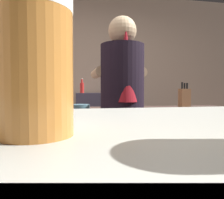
{
  "coord_description": "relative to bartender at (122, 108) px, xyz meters",
  "views": [
    {
      "loc": [
        -0.3,
        -1.28,
        1.12
      ],
      "look_at": [
        -0.2,
        -0.75,
        1.09
      ],
      "focal_mm": 33.52,
      "sensor_mm": 36.0,
      "label": 1
    }
  ],
  "objects": [
    {
      "name": "prep_counter",
      "position": [
        0.27,
        0.46,
        -0.51
      ],
      "size": [
        2.1,
        0.6,
        0.93
      ],
      "primitive_type": "cube",
      "color": "#4E3731",
      "rests_on": "ground"
    },
    {
      "name": "bartender",
      "position": [
        0.0,
        0.0,
        0.0
      ],
      "size": [
        0.43,
        0.52,
        1.69
      ],
      "rotation": [
        0.0,
        0.0,
        1.61
      ],
      "color": "#253639",
      "rests_on": "ground"
    },
    {
      "name": "pint_glass_near",
      "position": [
        -0.41,
        -1.38,
        0.16
      ],
      "size": [
        0.07,
        0.07,
        0.14
      ],
      "color": "#C67C36",
      "rests_on": "bar_counter"
    },
    {
      "name": "bottle_vinegar",
      "position": [
        0.21,
        1.66,
        0.2
      ],
      "size": [
        0.06,
        0.06,
        0.26
      ],
      "color": "#37619C",
      "rests_on": "back_shelf"
    },
    {
      "name": "wall_back",
      "position": [
        -0.08,
        1.89,
        0.37
      ],
      "size": [
        5.2,
        0.1,
        2.7
      ],
      "primitive_type": "cube",
      "color": "gray",
      "rests_on": "ground"
    },
    {
      "name": "knife_block",
      "position": [
        0.75,
        0.39,
        0.06
      ],
      "size": [
        0.1,
        0.08,
        0.27
      ],
      "color": "#92613D",
      "rests_on": "prep_counter"
    },
    {
      "name": "mixing_bowl",
      "position": [
        -0.32,
        0.42,
        -0.02
      ],
      "size": [
        0.18,
        0.18,
        0.05
      ],
      "primitive_type": "cylinder",
      "color": "slate",
      "rests_on": "prep_counter"
    },
    {
      "name": "chefs_knife",
      "position": [
        0.28,
        0.41,
        -0.04
      ],
      "size": [
        0.24,
        0.06,
        0.01
      ],
      "primitive_type": "cube",
      "rotation": [
        0.0,
        0.0,
        0.11
      ],
      "color": "silver",
      "rests_on": "prep_counter"
    },
    {
      "name": "back_shelf",
      "position": [
        0.1,
        1.61,
        -0.44
      ],
      "size": [
        0.89,
        0.36,
        1.08
      ],
      "primitive_type": "cube",
      "color": "#383240",
      "rests_on": "ground"
    },
    {
      "name": "bottle_soy",
      "position": [
        -0.25,
        1.56,
        0.18
      ],
      "size": [
        0.06,
        0.06,
        0.22
      ],
      "color": "red",
      "rests_on": "back_shelf"
    }
  ]
}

